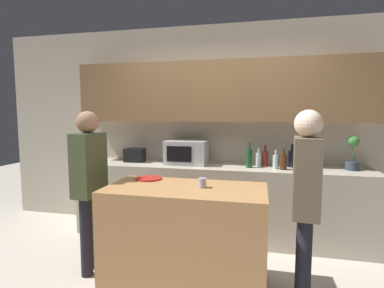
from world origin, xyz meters
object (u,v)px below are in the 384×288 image
(toaster, at_px, (135,155))
(cup_0, at_px, (202,183))
(microwave, at_px, (187,152))
(person_center, at_px, (306,195))
(bottle_1, at_px, (258,159))
(bottle_0, at_px, (249,158))
(bottle_3, at_px, (276,162))
(potted_plant, at_px, (353,153))
(bottle_2, at_px, (265,158))
(person_left, at_px, (89,179))
(bottle_4, at_px, (283,162))
(bottle_7, at_px, (308,158))
(bottle_5, at_px, (292,158))
(plate_on_island, at_px, (149,178))
(bottle_6, at_px, (304,163))

(toaster, bearing_deg, cup_0, -46.33)
(microwave, bearing_deg, person_center, -45.90)
(toaster, distance_m, bottle_1, 1.61)
(microwave, height_order, toaster, microwave)
(bottle_1, bearing_deg, bottle_0, -136.43)
(toaster, relative_size, bottle_3, 1.17)
(potted_plant, xyz_separation_m, bottle_2, (-0.96, 0.03, -0.10))
(bottle_0, height_order, person_left, person_left)
(potted_plant, bearing_deg, person_center, -117.36)
(bottle_4, distance_m, bottle_7, 0.36)
(bottle_0, bearing_deg, microwave, 173.41)
(cup_0, bearing_deg, toaster, 133.67)
(bottle_5, bearing_deg, bottle_1, -172.55)
(bottle_2, bearing_deg, plate_on_island, -137.16)
(potted_plant, height_order, bottle_3, potted_plant)
(toaster, distance_m, potted_plant, 2.65)
(microwave, distance_m, bottle_7, 1.48)
(toaster, xyz_separation_m, bottle_1, (1.61, 0.01, -0.00))
(person_left, xyz_separation_m, person_center, (1.94, -0.15, 0.00))
(microwave, xyz_separation_m, bottle_6, (1.40, -0.14, -0.06))
(microwave, bearing_deg, cup_0, -70.08)
(bottle_7, height_order, cup_0, bottle_7)
(microwave, distance_m, bottle_4, 1.19)
(bottle_7, bearing_deg, potted_plant, -8.19)
(bottle_3, distance_m, person_left, 2.05)
(bottle_2, distance_m, cup_0, 1.36)
(bottle_0, xyz_separation_m, bottle_4, (0.39, -0.05, -0.03))
(bottle_6, height_order, plate_on_island, bottle_6)
(bottle_4, xyz_separation_m, bottle_7, (0.30, 0.20, 0.03))
(bottle_1, height_order, person_left, person_left)
(microwave, relative_size, bottle_1, 2.27)
(toaster, relative_size, bottle_5, 0.93)
(bottle_1, distance_m, person_left, 1.95)
(toaster, bearing_deg, bottle_4, -4.19)
(bottle_6, distance_m, plate_on_island, 1.76)
(bottle_3, height_order, person_center, person_center)
(bottle_7, xyz_separation_m, cup_0, (-1.04, -1.28, -0.07))
(microwave, bearing_deg, toaster, 179.88)
(bottle_6, height_order, person_center, person_center)
(bottle_4, height_order, person_left, person_left)
(cup_0, height_order, person_center, person_center)
(microwave, height_order, person_left, person_left)
(bottle_6, bearing_deg, plate_on_island, -150.86)
(plate_on_island, xyz_separation_m, person_left, (-0.54, -0.16, 0.00))
(bottle_0, bearing_deg, toaster, 176.48)
(bottle_6, bearing_deg, bottle_0, 175.61)
(bottle_0, bearing_deg, potted_plant, 4.62)
(person_center, bearing_deg, bottle_4, 8.77)
(microwave, distance_m, bottle_0, 0.79)
(microwave, bearing_deg, plate_on_island, -97.71)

